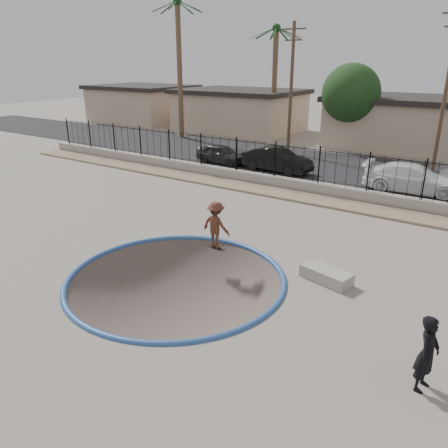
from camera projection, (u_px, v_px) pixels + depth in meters
The scene contains 22 objects.
ground at pixel (327, 206), 24.35m from camera, with size 120.00×120.00×2.20m, color gray.
bowl_pit at pixel (176, 279), 13.91m from camera, with size 6.84×6.84×1.80m, color #4C423A, non-canonical shape.
coping_ring at pixel (176, 279), 13.91m from camera, with size 7.04×7.04×0.20m, color #2C508F.
rock_strip at pixel (308, 198), 21.78m from camera, with size 42.00×1.60×0.11m, color tan.
retaining_wall at pixel (317, 189), 22.54m from camera, with size 42.00×0.45×0.60m, color gray.
fence at pixel (319, 166), 22.12m from camera, with size 40.00×0.04×1.80m.
street at pixel (359, 169), 27.83m from camera, with size 90.00×8.00×0.04m, color black.
house_west_far at pixel (142, 103), 49.21m from camera, with size 10.60×8.60×3.90m.
house_west at pixel (240, 110), 42.38m from camera, with size 11.60×8.60×3.90m.
house_center at pixel (400, 121), 34.49m from camera, with size 10.60×8.60×3.90m.
palm_left at pixel (179, 42), 36.29m from camera, with size 2.30×2.30×11.30m.
palm_mid at pixel (275, 58), 36.15m from camera, with size 2.30×2.30×9.30m.
utility_pole_left at pixel (291, 87), 30.88m from camera, with size 1.70×0.24×9.00m.
utility_pole_mid at pixel (446, 89), 25.53m from camera, with size 1.70×0.24×9.50m.
street_tree_left at pixel (351, 93), 32.58m from camera, with size 4.32×4.32×6.36m.
skater at pixel (216, 227), 15.76m from camera, with size 1.12×0.65×1.74m, color brown.
skateboard at pixel (216, 248), 16.05m from camera, with size 0.75×0.23×0.06m.
videographer at pixel (427, 354), 9.00m from camera, with size 0.63×0.41×1.73m, color black.
concrete_ledge at pixel (326, 275), 13.71m from camera, with size 1.60×0.70×0.40m, color #9B9689.
car_a at pixel (222, 154), 29.09m from camera, with size 1.48×3.67×1.25m, color black.
car_b at pixel (277, 160), 26.88m from camera, with size 1.54×4.41×1.45m, color black.
car_c at pixel (413, 178), 22.70m from camera, with size 2.03×4.99×1.45m, color white.
Camera 1 is at (8.23, -10.39, 6.55)m, focal length 35.00 mm.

